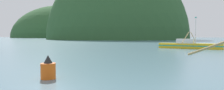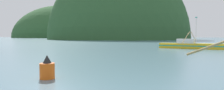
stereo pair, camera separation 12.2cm
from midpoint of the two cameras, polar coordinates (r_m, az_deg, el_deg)
hill_far_right at (r=259.53m, az=-13.88°, el=1.97°), size 119.87×95.89×77.06m
hill_far_center at (r=147.73m, az=1.12°, el=1.61°), size 99.72×79.78×108.63m
fishing_boat_yellow at (r=44.23m, az=20.38°, el=-0.04°), size 12.23×18.02×6.29m
channel_buoy at (r=13.20m, az=-17.43°, el=-6.35°), size 0.89×0.89×1.45m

